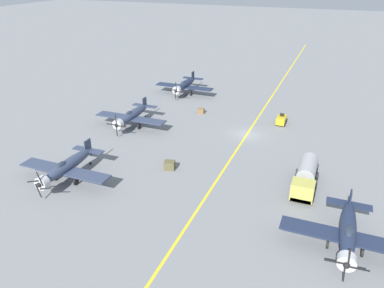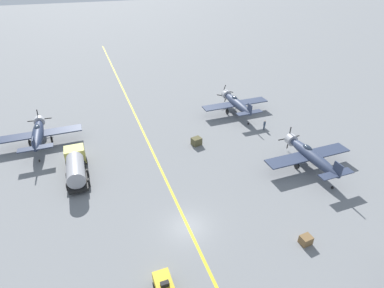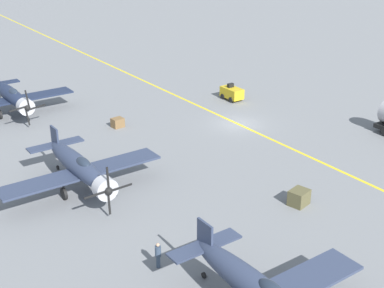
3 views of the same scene
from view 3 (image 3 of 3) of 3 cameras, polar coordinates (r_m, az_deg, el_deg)
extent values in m
plane|color=slate|center=(52.26, 4.91, 2.14)|extent=(400.00, 400.00, 0.00)
cube|color=yellow|center=(52.26, 4.91, 2.15)|extent=(0.30, 160.00, 0.01)
ellipsoid|color=#1E2842|center=(57.13, -18.79, 5.00)|extent=(1.50, 9.50, 1.42)
cylinder|color=#B7B7BC|center=(53.06, -17.32, 3.83)|extent=(1.58, 0.90, 1.58)
ellipsoid|color=#232D3D|center=(55.92, -18.50, 5.26)|extent=(0.80, 1.70, 0.76)
cube|color=#1E2842|center=(56.53, -18.51, 4.49)|extent=(12.00, 2.10, 0.16)
sphere|color=black|center=(52.60, -17.15, 3.69)|extent=(0.56, 0.56, 0.56)
cube|color=black|center=(52.36, -17.16, 4.60)|extent=(0.33, 0.06, 1.75)
cube|color=black|center=(52.88, -16.25, 3.79)|extent=(1.75, 0.06, 0.33)
cube|color=black|center=(52.86, -17.13, 2.78)|extent=(0.33, 0.06, 1.75)
cube|color=black|center=(52.34, -18.05, 3.58)|extent=(1.75, 0.06, 0.33)
cylinder|color=black|center=(57.13, -17.00, 4.20)|extent=(0.14, 0.14, 1.26)
cylinder|color=black|center=(57.33, -16.93, 3.60)|extent=(0.22, 0.90, 0.90)
cylinder|color=black|center=(56.56, -19.78, 2.96)|extent=(0.22, 0.90, 0.90)
cylinder|color=black|center=(61.51, -19.74, 4.28)|extent=(0.12, 0.36, 0.36)
ellipsoid|color=#313B54|center=(39.68, -12.14, -2.17)|extent=(1.50, 9.50, 1.42)
cylinder|color=#B7B7BC|center=(36.01, -9.26, -4.68)|extent=(1.58, 0.90, 1.58)
ellipsoid|color=#232D3D|center=(38.49, -11.52, -2.01)|extent=(0.80, 1.70, 0.76)
cube|color=#313B54|center=(39.19, -11.64, -3.01)|extent=(12.00, 2.10, 0.16)
cube|color=#313B54|center=(43.13, -14.35, -0.06)|extent=(4.40, 1.10, 0.12)
cube|color=#313B54|center=(42.88, -14.44, 0.74)|extent=(0.14, 1.30, 1.60)
sphere|color=black|center=(35.61, -8.90, -4.99)|extent=(0.56, 0.56, 0.56)
cube|color=black|center=(35.28, -10.17, -5.33)|extent=(1.75, 0.06, 0.17)
cube|color=black|center=(35.21, -8.96, -3.73)|extent=(0.17, 0.06, 1.75)
cube|color=black|center=(35.95, -7.65, -4.65)|extent=(1.75, 0.06, 0.17)
cube|color=black|center=(36.02, -8.83, -6.22)|extent=(0.17, 0.06, 1.75)
cylinder|color=black|center=(40.00, -9.62, -3.29)|extent=(0.14, 0.14, 1.26)
cylinder|color=black|center=(40.28, -9.56, -4.10)|extent=(0.22, 0.90, 0.90)
cylinder|color=black|center=(38.98, -13.58, -4.38)|extent=(0.14, 0.14, 1.26)
cylinder|color=black|center=(39.27, -13.49, -5.20)|extent=(0.22, 0.90, 0.90)
cylinder|color=black|center=(43.99, -14.13, -2.45)|extent=(0.12, 0.36, 0.36)
ellipsoid|color=#333D57|center=(27.10, 6.70, -14.90)|extent=(1.50, 9.50, 1.42)
cube|color=#333D57|center=(29.55, 1.38, -10.75)|extent=(4.40, 1.10, 0.12)
cube|color=#333D57|center=(29.20, 1.39, -9.70)|extent=(0.14, 1.30, 1.60)
cylinder|color=black|center=(30.77, 1.28, -13.82)|extent=(0.12, 0.36, 0.36)
cube|color=gold|center=(59.01, 4.27, 5.48)|extent=(1.40, 2.60, 1.10)
cube|color=black|center=(58.98, 4.13, 6.26)|extent=(0.70, 0.36, 0.44)
cylinder|color=black|center=(59.07, 5.21, 4.95)|extent=(0.20, 0.60, 0.60)
cylinder|color=black|center=(58.23, 4.18, 4.72)|extent=(0.20, 0.60, 0.60)
cylinder|color=black|center=(60.11, 4.34, 5.31)|extent=(0.20, 0.60, 0.60)
cylinder|color=black|center=(59.28, 3.30, 5.08)|extent=(0.20, 0.60, 0.60)
cylinder|color=#334256|center=(31.51, -3.62, -12.40)|extent=(0.24, 0.24, 0.77)
cylinder|color=#334256|center=(31.11, -3.65, -11.34)|extent=(0.35, 0.35, 0.64)
sphere|color=tan|center=(30.87, -3.67, -10.69)|extent=(0.21, 0.21, 0.21)
cube|color=brown|center=(38.25, 11.34, -5.61)|extent=(1.56, 1.39, 1.12)
cube|color=brown|center=(51.62, -7.94, 2.27)|extent=(1.15, 0.98, 0.90)
camera|label=1|loc=(46.71, 78.65, 11.88)|focal=35.00mm
camera|label=2|loc=(69.72, -1.39, 27.16)|focal=28.00mm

